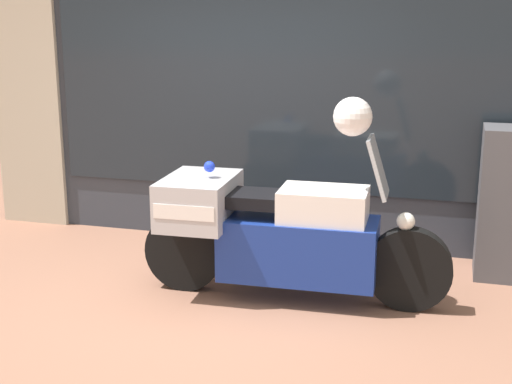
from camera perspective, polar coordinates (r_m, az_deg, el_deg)
name	(u,v)px	position (r m, az deg, el deg)	size (l,w,h in m)	color
ground_plane	(188,309)	(5.63, -5.50, -9.29)	(60.00, 60.00, 0.00)	#8E604C
shop_building	(222,35)	(7.17, -2.74, 12.44)	(5.67, 0.55, 4.02)	#333842
window_display	(287,192)	(7.24, 2.47, 0.01)	(4.46, 0.30, 1.95)	slate
paramedic_motorcycle	(273,230)	(5.65, 1.40, -3.06)	(2.47, 0.80, 1.34)	black
white_helmet	(353,117)	(5.36, 7.75, 6.00)	(0.29, 0.29, 0.29)	white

